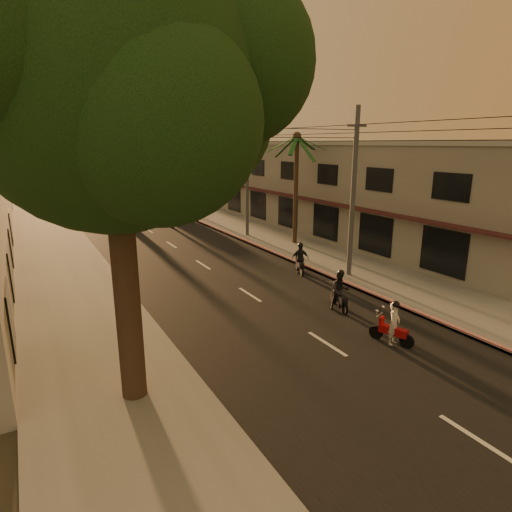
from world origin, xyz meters
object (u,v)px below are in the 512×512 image
at_px(broadleaf_tree, 125,87).
at_px(scooter_mid_a, 340,291).
at_px(parked_car, 175,211).
at_px(scooter_far_b, 171,219).
at_px(scooter_mid_b, 300,259).
at_px(palm_tree, 297,143).
at_px(scooter_far_a, 134,221).
at_px(scooter_red, 394,325).

relative_size(broadleaf_tree, scooter_mid_a, 6.60).
xyz_separation_m(broadleaf_tree, parked_car, (10.51, 28.62, -7.73)).
bearing_deg(scooter_far_b, parked_car, 74.84).
bearing_deg(scooter_mid_b, scooter_mid_a, -83.50).
bearing_deg(scooter_far_b, palm_tree, -53.17).
distance_m(palm_tree, scooter_far_a, 15.20).
bearing_deg(scooter_mid_a, scooter_far_a, 117.10).
bearing_deg(scooter_mid_a, palm_tree, 82.62).
bearing_deg(scooter_mid_a, parked_car, 104.85).
bearing_deg(parked_car, scooter_mid_a, -100.95).
distance_m(scooter_mid_b, parked_car, 20.93).
bearing_deg(parked_car, scooter_far_b, -120.62).
bearing_deg(parked_car, broadleaf_tree, -118.28).
bearing_deg(scooter_mid_b, scooter_far_a, 130.67).
distance_m(scooter_red, scooter_far_b, 25.56).
distance_m(broadleaf_tree, scooter_far_a, 26.08).
xyz_separation_m(scooter_far_a, parked_car, (4.95, 4.30, -0.11)).
relative_size(scooter_mid_b, parked_car, 0.38).
bearing_deg(palm_tree, broadleaf_tree, -136.52).
xyz_separation_m(palm_tree, scooter_mid_b, (-3.80, -6.16, -6.34)).
bearing_deg(parked_car, scooter_mid_b, -97.28).
distance_m(palm_tree, scooter_far_b, 13.57).
height_order(broadleaf_tree, scooter_red, broadleaf_tree).
relative_size(scooter_red, parked_car, 0.36).
distance_m(scooter_mid_b, scooter_far_a, 17.43).
xyz_separation_m(scooter_mid_b, parked_car, (-0.30, 20.92, -0.07)).
bearing_deg(scooter_mid_b, parked_car, 113.94).
relative_size(broadleaf_tree, palm_tree, 1.48).
bearing_deg(scooter_far_b, scooter_far_a, -173.27).
xyz_separation_m(broadleaf_tree, scooter_red, (8.72, -1.28, -7.72)).
height_order(scooter_mid_a, scooter_far_b, scooter_mid_a).
distance_m(palm_tree, scooter_mid_a, 14.23).
distance_m(scooter_red, scooter_mid_a, 3.62).
height_order(palm_tree, parked_car, palm_tree).
relative_size(scooter_far_b, parked_car, 0.37).
relative_size(broadleaf_tree, scooter_far_a, 6.48).
height_order(scooter_far_b, parked_car, scooter_far_b).
distance_m(scooter_far_a, scooter_far_b, 3.16).
xyz_separation_m(scooter_red, scooter_mid_a, (0.49, 3.58, 0.08)).
height_order(scooter_mid_a, scooter_far_a, scooter_far_a).
bearing_deg(scooter_far_a, scooter_red, -102.73).
distance_m(scooter_mid_b, scooter_far_b, 16.72).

